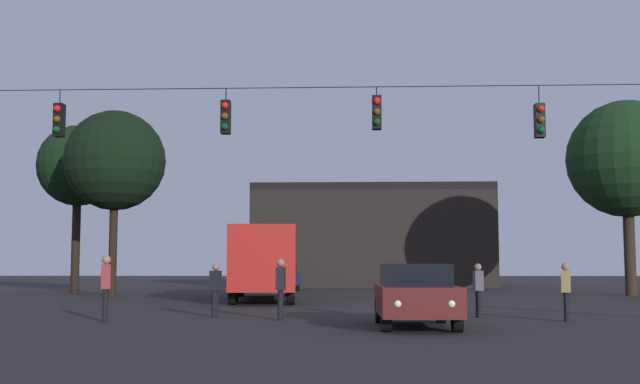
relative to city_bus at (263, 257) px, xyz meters
The scene contains 15 objects.
ground_plane 4.09m from the city_bus, 49.10° to the right, with size 168.00×168.00×0.00m, color black.
overhead_signal_span 12.73m from the city_bus, 79.03° to the right, with size 21.15×0.44×7.47m.
city_bus is the anchor object (origin of this frame).
car_near_right 15.81m from the city_bus, 70.04° to the right, with size 1.87×4.36×1.52m.
car_far_left 11.73m from the city_bus, 91.57° to the left, with size 2.07×4.42×1.52m.
pedestrian_crossing_left 12.25m from the city_bus, 66.72° to the right, with size 0.25×0.36×1.52m.
pedestrian_crossing_center 11.50m from the city_bus, 90.36° to the right, with size 0.31×0.40×1.54m.
pedestrian_crossing_right 12.76m from the city_bus, 81.35° to the right, with size 0.24×0.36×1.66m.
pedestrian_near_bus 13.78m from the city_bus, 100.98° to the right, with size 0.33×0.41×1.75m.
pedestrian_trailing 13.48m from the city_bus, 56.19° to the right, with size 0.26×0.37×1.54m.
pedestrian_far_side 15.92m from the city_bus, 53.00° to the right, with size 0.32×0.41×1.55m.
corner_building 23.59m from the city_bus, 77.18° to the left, with size 16.41×10.07×7.02m.
tree_left_silhouette 9.94m from the city_bus, 153.45° to the left, with size 4.93×4.93×9.11m.
tree_behind_building 19.12m from the city_bus, 17.71° to the left, with size 5.87×5.87×9.75m.
tree_right_far 14.85m from the city_bus, 143.50° to the left, with size 4.44×4.44×9.18m.
Camera 1 is at (1.51, -6.84, 1.47)m, focal length 44.25 mm.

